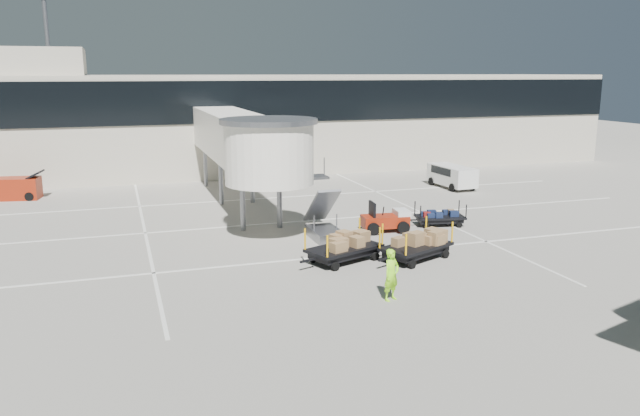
# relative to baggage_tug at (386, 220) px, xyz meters

# --- Properties ---
(ground) EXTENTS (140.00, 140.00, 0.00)m
(ground) POSITION_rel_baggage_tug_xyz_m (-2.14, -5.47, -0.59)
(ground) COLOR #A8A196
(ground) RESTS_ON ground
(lane_markings) EXTENTS (40.00, 30.00, 0.02)m
(lane_markings) POSITION_rel_baggage_tug_xyz_m (-2.80, 3.87, -0.58)
(lane_markings) COLOR silver
(lane_markings) RESTS_ON ground
(terminal) EXTENTS (64.00, 12.11, 15.20)m
(terminal) POSITION_rel_baggage_tug_xyz_m (-2.49, 24.47, 3.52)
(terminal) COLOR beige
(terminal) RESTS_ON ground
(jet_bridge) EXTENTS (5.70, 20.40, 6.03)m
(jet_bridge) POSITION_rel_baggage_tug_xyz_m (-6.11, 6.80, 3.70)
(jet_bridge) COLOR white
(jet_bridge) RESTS_ON ground
(baggage_tug) EXTENTS (2.58, 1.81, 1.61)m
(baggage_tug) POSITION_rel_baggage_tug_xyz_m (0.00, 0.00, 0.00)
(baggage_tug) COLOR maroon
(baggage_tug) RESTS_ON ground
(suitcase_cart) EXTENTS (3.31, 1.82, 1.27)m
(suitcase_cart) POSITION_rel_baggage_tug_xyz_m (3.31, 0.26, -0.14)
(suitcase_cart) COLOR black
(suitcase_cart) RESTS_ON ground
(box_cart_near) EXTENTS (4.12, 2.87, 1.61)m
(box_cart_near) POSITION_rel_baggage_tug_xyz_m (-0.73, -5.02, 0.05)
(box_cart_near) COLOR black
(box_cart_near) RESTS_ON ground
(box_cart_far) EXTENTS (4.18, 2.78, 1.62)m
(box_cart_far) POSITION_rel_baggage_tug_xyz_m (-4.07, -4.39, 0.02)
(box_cart_far) COLOR black
(box_cart_far) RESTS_ON ground
(ground_worker) EXTENTS (0.84, 0.72, 1.95)m
(ground_worker) POSITION_rel_baggage_tug_xyz_m (-3.99, -9.40, 0.39)
(ground_worker) COLOR #94FF1A
(ground_worker) RESTS_ON ground
(minivan) EXTENTS (2.05, 4.30, 1.59)m
(minivan) POSITION_rel_baggage_tug_xyz_m (9.74, 10.32, 0.37)
(minivan) COLOR white
(minivan) RESTS_ON ground
(belt_loader) EXTENTS (4.09, 2.11, 1.88)m
(belt_loader) POSITION_rel_baggage_tug_xyz_m (-20.08, 15.48, 0.13)
(belt_loader) COLOR maroon
(belt_loader) RESTS_ON ground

